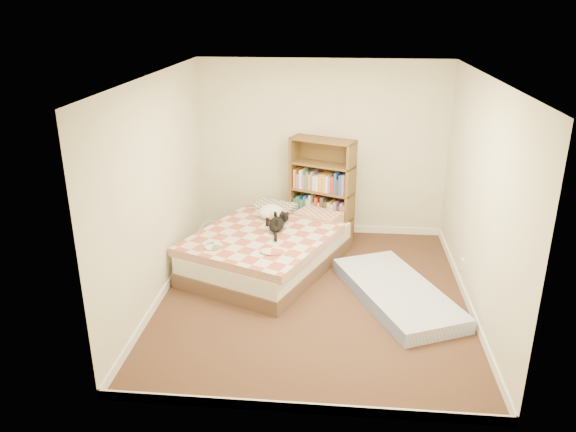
# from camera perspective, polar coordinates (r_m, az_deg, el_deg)

# --- Properties ---
(room) EXTENTS (3.51, 4.01, 2.51)m
(room) POSITION_cam_1_polar(r_m,az_deg,el_deg) (6.11, 2.79, 1.74)
(room) COLOR #3F251B
(room) RESTS_ON ground
(bed) EXTENTS (2.15, 2.48, 0.56)m
(bed) POSITION_cam_1_polar(r_m,az_deg,el_deg) (7.20, -2.03, -3.26)
(bed) COLOR brown
(bed) RESTS_ON room
(bookshelf) EXTENTS (1.00, 0.62, 1.48)m
(bookshelf) POSITION_cam_1_polar(r_m,az_deg,el_deg) (7.91, 3.42, 1.27)
(bookshelf) COLOR #50341B
(bookshelf) RESTS_ON room
(floor_mattress) EXTENTS (1.49, 1.99, 0.16)m
(floor_mattress) POSITION_cam_1_polar(r_m,az_deg,el_deg) (6.61, 11.00, -7.68)
(floor_mattress) COLOR #6C7CB4
(floor_mattress) RESTS_ON room
(black_cat) EXTENTS (0.32, 0.73, 0.16)m
(black_cat) POSITION_cam_1_polar(r_m,az_deg,el_deg) (7.13, -1.12, -0.73)
(black_cat) COLOR black
(black_cat) RESTS_ON bed
(white_dog) EXTENTS (0.42, 0.45, 0.18)m
(white_dog) POSITION_cam_1_polar(r_m,az_deg,el_deg) (7.46, -1.67, 0.41)
(white_dog) COLOR white
(white_dog) RESTS_ON bed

